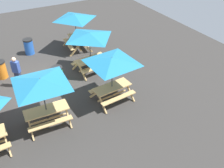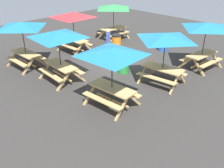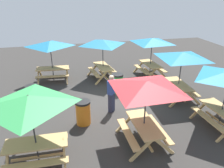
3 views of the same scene
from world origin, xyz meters
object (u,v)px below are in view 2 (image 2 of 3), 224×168
picnic_table_6 (165,40)px  trash_bin_green (123,63)px  picnic_table_0 (73,18)px  trash_bin_orange (116,43)px  picnic_table_5 (114,9)px  picnic_table_4 (22,28)px  person_standing (108,43)px  picnic_table_3 (206,29)px  trash_bin_blue (163,43)px  picnic_table_1 (112,56)px  picnic_table_2 (58,38)px

picnic_table_6 → trash_bin_green: bearing=-178.4°
picnic_table_0 → trash_bin_orange: 2.88m
picnic_table_5 → picnic_table_6: same height
picnic_table_5 → picnic_table_0: bearing=-175.3°
picnic_table_4 → picnic_table_5: (-0.40, 6.59, 0.00)m
picnic_table_4 → person_standing: picnic_table_4 is taller
picnic_table_0 → picnic_table_6: bearing=0.7°
picnic_table_0 → picnic_table_3: size_ratio=1.21×
trash_bin_orange → person_standing: person_standing is taller
picnic_table_0 → picnic_table_4: 3.17m
picnic_table_3 → trash_bin_green: (-2.36, -3.19, -1.49)m
picnic_table_5 → trash_bin_orange: picnic_table_5 is taller
picnic_table_5 → trash_bin_blue: bearing=-81.9°
picnic_table_1 → picnic_table_6: size_ratio=1.21×
picnic_table_5 → trash_bin_green: size_ratio=2.38×
trash_bin_green → person_standing: 2.00m
picnic_table_0 → picnic_table_3: bearing=24.2°
picnic_table_5 → picnic_table_4: bearing=-175.2°
picnic_table_3 → trash_bin_orange: size_ratio=2.38×
picnic_table_3 → picnic_table_6: size_ratio=1.00×
picnic_table_0 → picnic_table_5: bearing=92.3°
picnic_table_6 → trash_bin_blue: 4.72m
trash_bin_orange → person_standing: bearing=-63.1°
picnic_table_0 → picnic_table_3: 7.13m
person_standing → picnic_table_5: bearing=-5.7°
trash_bin_blue → person_standing: 3.56m
picnic_table_0 → trash_bin_green: 4.36m
picnic_table_3 → picnic_table_4: same height
picnic_table_0 → trash_bin_orange: size_ratio=2.89×
picnic_table_6 → picnic_table_1: bearing=-102.3°
picnic_table_5 → trash_bin_blue: (3.78, 0.44, -1.49)m
picnic_table_6 → trash_bin_green: 2.54m
picnic_table_0 → picnic_table_6: 6.12m
picnic_table_3 → person_standing: size_ratio=1.40×
picnic_table_1 → picnic_table_2: same height
picnic_table_1 → picnic_table_3: 5.73m
picnic_table_4 → picnic_table_0: bearing=91.4°
picnic_table_0 → picnic_table_3: (6.45, 3.03, 0.00)m
picnic_table_2 → picnic_table_4: size_ratio=1.21×
person_standing → picnic_table_6: bearing=-142.6°
picnic_table_6 → person_standing: 4.02m
person_standing → trash_bin_blue: bearing=-68.4°
picnic_table_0 → person_standing: (2.27, 0.58, -1.10)m
trash_bin_blue → trash_bin_orange: 2.81m
picnic_table_3 → picnic_table_5: same height
picnic_table_2 → picnic_table_3: same height
picnic_table_1 → trash_bin_blue: (-2.31, 6.54, -1.49)m
picnic_table_1 → picnic_table_5: size_ratio=1.21×
picnic_table_0 → picnic_table_1: 6.47m
picnic_table_3 → picnic_table_6: same height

